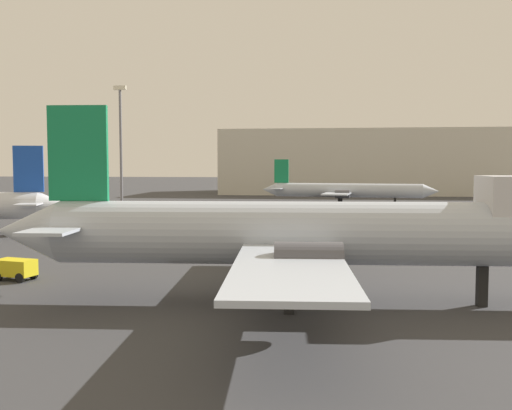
{
  "coord_description": "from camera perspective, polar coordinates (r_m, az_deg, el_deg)",
  "views": [
    {
      "loc": [
        -1.15,
        -8.57,
        7.24
      ],
      "look_at": [
        -6.71,
        34.87,
        4.1
      ],
      "focal_mm": 40.3,
      "sensor_mm": 36.0,
      "label": 1
    }
  ],
  "objects": [
    {
      "name": "baggage_cart",
      "position": [
        38.96,
        -22.77,
        -5.8
      ],
      "size": [
        2.61,
        1.79,
        1.3
      ],
      "rotation": [
        0.0,
        0.0,
        6.08
      ],
      "color": "gold",
      "rests_on": "ground_plane"
    },
    {
      "name": "terminal_building",
      "position": [
        145.09,
        11.83,
        4.18
      ],
      "size": [
        74.28,
        27.45,
        15.29
      ],
      "primitive_type": "cube",
      "color": "beige",
      "rests_on": "ground_plane"
    },
    {
      "name": "airplane_far_left",
      "position": [
        96.79,
        8.88,
        1.45
      ],
      "size": [
        29.23,
        17.63,
        8.01
      ],
      "rotation": [
        0.0,
        0.0,
        -0.13
      ],
      "color": "#B2BCCC",
      "rests_on": "ground_plane"
    },
    {
      "name": "airplane_at_gate",
      "position": [
        29.61,
        5.23,
        -2.83
      ],
      "size": [
        33.8,
        26.73,
        10.26
      ],
      "rotation": [
        0.0,
        0.0,
        0.08
      ],
      "color": "#B2BCCC",
      "rests_on": "ground_plane"
    },
    {
      "name": "light_mast_left",
      "position": [
        113.36,
        -13.28,
        6.57
      ],
      "size": [
        2.4,
        0.5,
        22.08
      ],
      "color": "slate",
      "rests_on": "ground_plane"
    }
  ]
}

